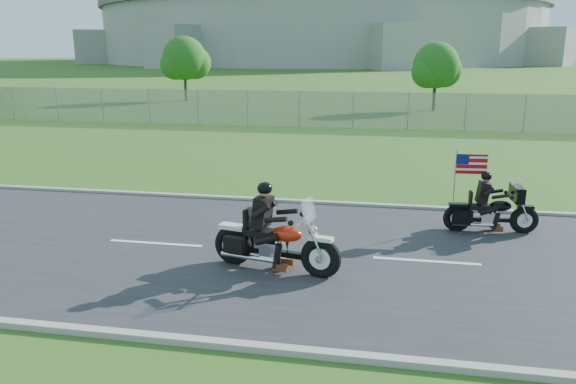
# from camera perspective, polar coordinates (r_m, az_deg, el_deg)

# --- Properties ---
(ground) EXTENTS (420.00, 420.00, 0.00)m
(ground) POSITION_cam_1_polar(r_m,az_deg,el_deg) (12.51, -4.83, -5.96)
(ground) COLOR #2D561B
(ground) RESTS_ON ground
(road) EXTENTS (120.00, 8.00, 0.04)m
(road) POSITION_cam_1_polar(r_m,az_deg,el_deg) (12.51, -4.83, -5.87)
(road) COLOR #28282B
(road) RESTS_ON ground
(curb_north) EXTENTS (120.00, 0.18, 0.12)m
(curb_north) POSITION_cam_1_polar(r_m,az_deg,el_deg) (16.25, -1.08, -0.90)
(curb_north) COLOR #9E9B93
(curb_north) RESTS_ON ground
(curb_south) EXTENTS (120.00, 0.18, 0.12)m
(curb_south) POSITION_cam_1_polar(r_m,az_deg,el_deg) (9.00, -11.84, -14.45)
(curb_south) COLOR #9E9B93
(curb_south) RESTS_ON ground
(fence) EXTENTS (60.00, 0.03, 2.00)m
(fence) POSITION_cam_1_polar(r_m,az_deg,el_deg) (32.52, -4.11, 8.52)
(fence) COLOR gray
(fence) RESTS_ON ground
(stadium) EXTENTS (140.40, 140.40, 29.20)m
(stadium) POSITION_cam_1_polar(r_m,az_deg,el_deg) (183.11, 3.42, 17.97)
(stadium) COLOR #A3A099
(stadium) RESTS_ON ground
(tree_fence_near) EXTENTS (3.52, 3.28, 4.75)m
(tree_fence_near) POSITION_cam_1_polar(r_m,az_deg,el_deg) (41.45, 14.85, 12.10)
(tree_fence_near) COLOR #382316
(tree_fence_near) RESTS_ON ground
(tree_fence_mid) EXTENTS (3.96, 3.69, 5.30)m
(tree_fence_mid) POSITION_cam_1_polar(r_m,az_deg,el_deg) (48.47, -10.41, 13.00)
(tree_fence_mid) COLOR #382316
(tree_fence_mid) RESTS_ON ground
(motorcycle_lead) EXTENTS (2.71, 1.02, 1.84)m
(motorcycle_lead) POSITION_cam_1_polar(r_m,az_deg,el_deg) (11.20, -1.49, -5.26)
(motorcycle_lead) COLOR black
(motorcycle_lead) RESTS_ON ground
(motorcycle_follow) EXTENTS (2.25, 0.75, 1.88)m
(motorcycle_follow) POSITION_cam_1_polar(r_m,az_deg,el_deg) (14.33, 19.90, -1.95)
(motorcycle_follow) COLOR black
(motorcycle_follow) RESTS_ON ground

